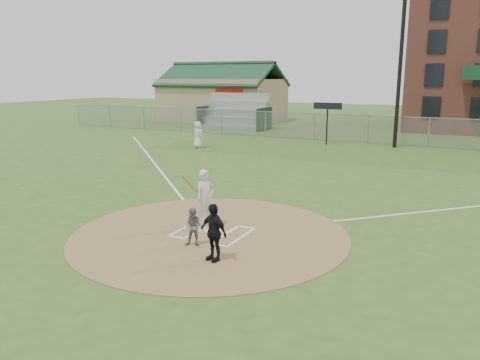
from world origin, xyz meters
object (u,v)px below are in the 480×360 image
at_px(home_plate, 213,231).
at_px(catcher, 194,227).
at_px(batter_at_plate, 205,198).
at_px(ondeck_player, 198,135).
at_px(umpire, 213,232).

bearing_deg(home_plate, catcher, -82.39).
height_order(home_plate, catcher, catcher).
bearing_deg(batter_at_plate, ondeck_player, 122.95).
bearing_deg(catcher, home_plate, 80.26).
bearing_deg(ondeck_player, umpire, 139.96).
bearing_deg(ondeck_player, catcher, 138.43).
xyz_separation_m(home_plate, batter_at_plate, (-0.42, 0.29, 0.91)).
distance_m(home_plate, catcher, 1.45).
distance_m(ondeck_player, batter_at_plate, 16.99).
bearing_deg(batter_at_plate, home_plate, -34.70).
relative_size(catcher, batter_at_plate, 0.59).
bearing_deg(umpire, batter_at_plate, 141.42).
xyz_separation_m(catcher, umpire, (1.02, -0.66, 0.21)).
xyz_separation_m(catcher, batter_at_plate, (-0.59, 1.62, 0.38)).
xyz_separation_m(ondeck_player, batter_at_plate, (9.24, -14.26, 0.07)).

